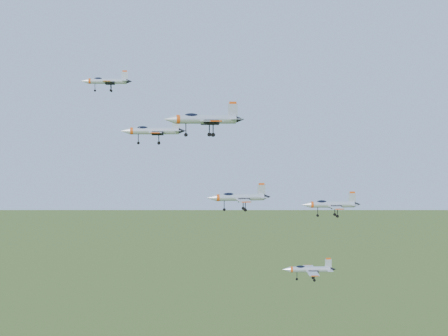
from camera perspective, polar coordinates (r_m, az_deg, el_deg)
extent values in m
cylinder|color=#AEB4BB|center=(134.40, -10.60, 7.81)|extent=(7.95, 2.23, 1.14)
cone|color=#AEB4BB|center=(134.81, -12.62, 7.77)|extent=(1.72, 1.35, 1.14)
cone|color=black|center=(134.17, -8.65, 7.84)|extent=(1.35, 1.13, 0.97)
ellipsoid|color=black|center=(134.58, -11.43, 7.97)|extent=(2.02, 1.08, 0.72)
cube|color=#AEB4BB|center=(131.94, -10.60, 7.78)|extent=(2.53, 4.09, 0.12)
cube|color=#AEB4BB|center=(136.82, -10.46, 7.65)|extent=(2.53, 4.09, 0.12)
cube|color=#AEB4BB|center=(134.29, -9.07, 8.34)|extent=(1.31, 0.29, 1.84)
cube|color=#D2460E|center=(134.36, -9.07, 8.74)|extent=(0.97, 0.26, 0.31)
cylinder|color=#AEB4BB|center=(119.96, -6.38, 3.39)|extent=(9.31, 2.77, 1.33)
cone|color=#AEB4BB|center=(120.17, -9.02, 3.37)|extent=(2.03, 1.61, 1.33)
cone|color=black|center=(120.01, -3.83, 3.41)|extent=(1.59, 1.34, 1.13)
ellipsoid|color=black|center=(120.01, -7.46, 3.62)|extent=(2.38, 1.30, 0.84)
cube|color=#AEB4BB|center=(117.10, -6.30, 3.25)|extent=(3.04, 4.82, 0.14)
cube|color=#AEB4BB|center=(122.83, -6.26, 3.29)|extent=(3.04, 4.82, 0.14)
cube|color=#AEB4BB|center=(119.97, -4.37, 4.06)|extent=(1.54, 0.36, 2.15)
cube|color=#D2460E|center=(119.97, -4.38, 4.60)|extent=(1.13, 0.32, 0.36)
cylinder|color=#AEB4BB|center=(102.06, -1.67, 4.47)|extent=(10.07, 1.62, 1.45)
cone|color=#AEB4BB|center=(100.78, -5.01, 4.46)|extent=(2.03, 1.48, 1.45)
cone|color=black|center=(103.62, 1.46, 4.47)|extent=(1.58, 1.26, 1.23)
ellipsoid|color=black|center=(101.50, -3.02, 4.78)|extent=(2.47, 1.08, 0.92)
cube|color=#AEB4BB|center=(99.08, -1.10, 4.32)|extent=(2.65, 4.95, 0.16)
cube|color=#AEB4BB|center=(105.15, -1.96, 4.31)|extent=(2.65, 4.95, 0.16)
cube|color=#AEB4BB|center=(103.28, 0.81, 5.31)|extent=(1.68, 0.16, 2.34)
cube|color=#D2460E|center=(103.31, 0.81, 5.99)|extent=(1.23, 0.18, 0.39)
cylinder|color=#AEB4BB|center=(130.10, 1.48, -2.69)|extent=(10.13, 2.49, 1.45)
cone|color=#AEB4BB|center=(129.17, -1.16, -2.74)|extent=(2.15, 1.65, 1.45)
cone|color=black|center=(131.24, 3.97, -2.64)|extent=(1.68, 1.39, 1.23)
ellipsoid|color=black|center=(129.62, 0.41, -2.48)|extent=(2.55, 1.29, 0.92)
cube|color=#AEB4BB|center=(127.12, 1.82, -2.99)|extent=(3.06, 5.15, 0.16)
cube|color=#AEB4BB|center=(133.22, 1.33, -2.65)|extent=(3.06, 5.15, 0.16)
cube|color=#AEB4BB|center=(130.80, 3.45, -2.00)|extent=(1.68, 0.31, 2.34)
cube|color=#D2460E|center=(130.68, 3.45, -1.47)|extent=(1.24, 0.28, 0.39)
cylinder|color=#AEB4BB|center=(117.01, 9.87, -3.30)|extent=(8.25, 2.70, 1.18)
cone|color=#AEB4BB|center=(115.95, 7.51, -3.35)|extent=(1.83, 1.47, 1.18)
cone|color=black|center=(118.21, 12.10, -3.26)|extent=(1.44, 1.23, 1.00)
ellipsoid|color=black|center=(116.50, 8.92, -3.10)|extent=(2.12, 1.21, 0.75)
cube|color=#AEB4BB|center=(114.64, 10.26, -3.58)|extent=(2.80, 4.32, 0.13)
cube|color=#AEB4BB|center=(119.53, 9.67, -3.25)|extent=(2.80, 4.32, 0.13)
cube|color=#AEB4BB|center=(117.79, 11.64, -2.68)|extent=(1.36, 0.36, 1.91)
cube|color=#D2460E|center=(117.67, 11.65, -2.19)|extent=(1.00, 0.31, 0.32)
cylinder|color=#AEB4BB|center=(128.38, 7.89, -9.16)|extent=(8.07, 3.04, 1.16)
cone|color=#AEB4BB|center=(127.75, 5.72, -9.21)|extent=(1.84, 1.51, 1.16)
cone|color=black|center=(129.16, 9.95, -9.11)|extent=(1.45, 1.26, 0.99)
ellipsoid|color=black|center=(128.00, 7.01, -9.00)|extent=(2.11, 1.28, 0.74)
cube|color=#AEB4BB|center=(126.06, 8.14, -9.52)|extent=(2.93, 4.30, 0.12)
cube|color=#AEB4BB|center=(130.86, 7.79, -9.01)|extent=(2.93, 4.30, 0.12)
cube|color=#AEB4BB|center=(128.71, 9.52, -8.60)|extent=(1.33, 0.42, 1.87)
cube|color=#D2460E|center=(128.49, 9.52, -8.17)|extent=(0.98, 0.36, 0.31)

